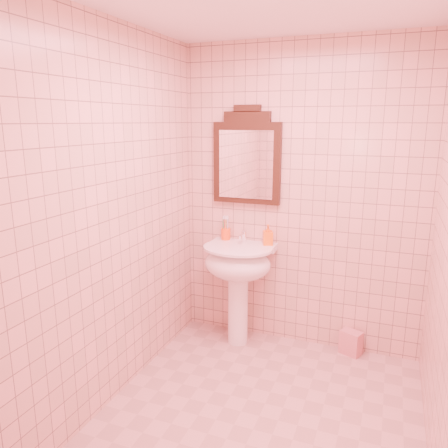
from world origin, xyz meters
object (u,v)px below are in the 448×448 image
at_px(towel, 351,343).
at_px(mirror, 247,159).
at_px(pedestal_sink, 238,270).
at_px(toothbrush_cup, 226,234).
at_px(soap_dispenser, 268,235).

bearing_deg(towel, mirror, 177.09).
height_order(pedestal_sink, towel, pedestal_sink).
height_order(pedestal_sink, toothbrush_cup, toothbrush_cup).
relative_size(pedestal_sink, soap_dispenser, 4.99).
relative_size(toothbrush_cup, soap_dispenser, 1.08).
xyz_separation_m(pedestal_sink, mirror, (0.00, 0.20, 0.91)).
height_order(mirror, toothbrush_cup, mirror).
height_order(soap_dispenser, towel, soap_dispenser).
bearing_deg(mirror, pedestal_sink, -90.00).
distance_m(toothbrush_cup, towel, 1.38).
bearing_deg(mirror, toothbrush_cup, -170.97).
height_order(mirror, soap_dispenser, mirror).
height_order(toothbrush_cup, towel, toothbrush_cup).
bearing_deg(pedestal_sink, soap_dispenser, 34.54).
bearing_deg(mirror, towel, -2.91).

